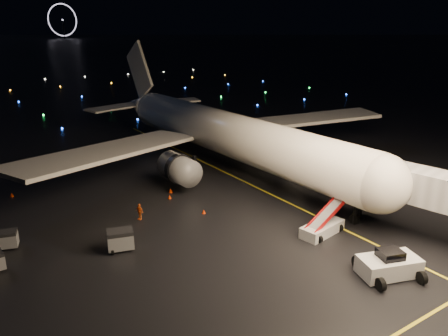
{
  "coord_description": "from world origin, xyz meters",
  "views": [
    {
      "loc": [
        -18.96,
        -23.24,
        18.79
      ],
      "look_at": [
        4.45,
        12.0,
        5.0
      ],
      "focal_mm": 35.0,
      "sensor_mm": 36.0,
      "label": 1
    }
  ],
  "objects_px": {
    "baggage_cart_2": "(6,240)",
    "baggage_cart_0": "(120,240)",
    "pushback_tug": "(389,263)",
    "belt_loader": "(323,218)",
    "crew_c": "(139,211)",
    "airliner": "(213,106)"
  },
  "relations": [
    {
      "from": "crew_c",
      "to": "airliner",
      "type": "bearing_deg",
      "value": 106.44
    },
    {
      "from": "crew_c",
      "to": "baggage_cart_0",
      "type": "bearing_deg",
      "value": -57.93
    },
    {
      "from": "belt_loader",
      "to": "baggage_cart_0",
      "type": "distance_m",
      "value": 18.64
    },
    {
      "from": "airliner",
      "to": "pushback_tug",
      "type": "bearing_deg",
      "value": -99.64
    },
    {
      "from": "baggage_cart_2",
      "to": "airliner",
      "type": "bearing_deg",
      "value": 37.24
    },
    {
      "from": "baggage_cart_0",
      "to": "pushback_tug",
      "type": "bearing_deg",
      "value": -28.46
    },
    {
      "from": "belt_loader",
      "to": "baggage_cart_2",
      "type": "distance_m",
      "value": 28.72
    },
    {
      "from": "pushback_tug",
      "to": "crew_c",
      "type": "xyz_separation_m",
      "value": [
        -12.13,
        20.71,
        -0.25
      ]
    },
    {
      "from": "baggage_cart_0",
      "to": "baggage_cart_2",
      "type": "distance_m",
      "value": 10.21
    },
    {
      "from": "baggage_cart_2",
      "to": "belt_loader",
      "type": "bearing_deg",
      "value": -12.32
    },
    {
      "from": "airliner",
      "to": "belt_loader",
      "type": "height_order",
      "value": "airliner"
    },
    {
      "from": "belt_loader",
      "to": "crew_c",
      "type": "xyz_separation_m",
      "value": [
        -13.07,
        12.64,
        -0.83
      ]
    },
    {
      "from": "airliner",
      "to": "baggage_cart_0",
      "type": "distance_m",
      "value": 27.77
    },
    {
      "from": "belt_loader",
      "to": "baggage_cart_0",
      "type": "bearing_deg",
      "value": 146.29
    },
    {
      "from": "baggage_cart_2",
      "to": "baggage_cart_0",
      "type": "bearing_deg",
      "value": -19.7
    },
    {
      "from": "pushback_tug",
      "to": "baggage_cart_2",
      "type": "height_order",
      "value": "pushback_tug"
    },
    {
      "from": "baggage_cart_0",
      "to": "baggage_cart_2",
      "type": "xyz_separation_m",
      "value": [
        -8.32,
        5.92,
        -0.13
      ]
    },
    {
      "from": "pushback_tug",
      "to": "crew_c",
      "type": "height_order",
      "value": "pushback_tug"
    },
    {
      "from": "pushback_tug",
      "to": "baggage_cart_2",
      "type": "bearing_deg",
      "value": 157.39
    },
    {
      "from": "baggage_cart_2",
      "to": "crew_c",
      "type": "bearing_deg",
      "value": 11.67
    },
    {
      "from": "crew_c",
      "to": "baggage_cart_2",
      "type": "bearing_deg",
      "value": -114.07
    },
    {
      "from": "crew_c",
      "to": "baggage_cart_0",
      "type": "distance_m",
      "value": 6.4
    }
  ]
}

